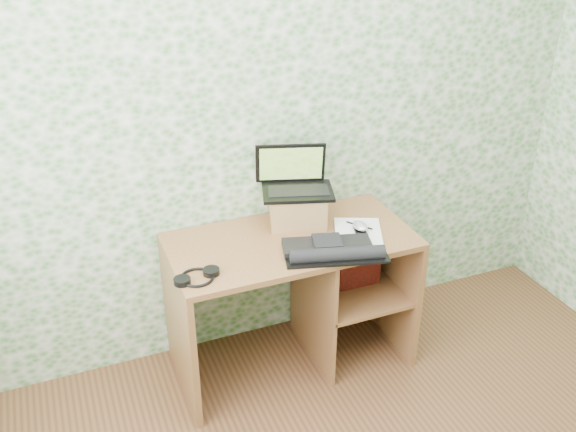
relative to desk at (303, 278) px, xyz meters
name	(u,v)px	position (x,y,z in m)	size (l,w,h in m)	color
wall_back	(268,112)	(-0.08, 0.28, 0.82)	(3.50, 3.50, 0.00)	silver
desk	(303,278)	(0.00, 0.00, 0.00)	(1.20, 0.60, 0.75)	brown
riser	(298,208)	(0.01, 0.12, 0.35)	(0.28, 0.23, 0.17)	olive
laptop	(295,180)	(0.01, 0.15, 0.49)	(0.41, 0.34, 0.23)	black
keyboard	(332,250)	(0.04, -0.23, 0.29)	(0.49, 0.35, 0.07)	black
headphones	(197,277)	(-0.60, -0.20, 0.28)	(0.21, 0.18, 0.03)	black
notepad	(358,235)	(0.24, -0.13, 0.28)	(0.23, 0.32, 0.02)	silver
mouse	(360,228)	(0.26, -0.11, 0.30)	(0.06, 0.10, 0.04)	silver
pen	(359,225)	(0.28, -0.06, 0.29)	(0.01, 0.01, 0.14)	black
red_box	(358,262)	(0.30, -0.03, 0.05)	(0.23, 0.07, 0.28)	maroon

